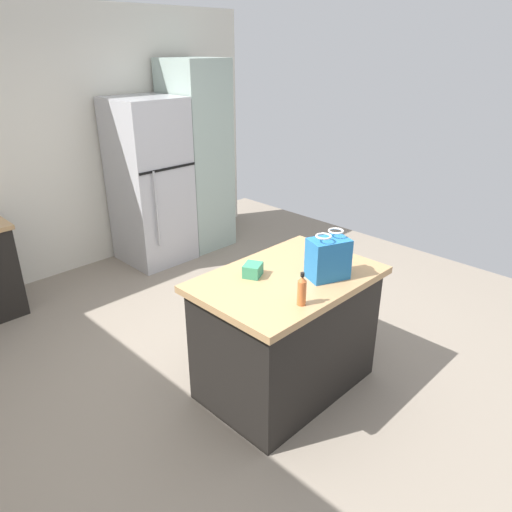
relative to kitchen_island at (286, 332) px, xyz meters
name	(u,v)px	position (x,y,z in m)	size (l,w,h in m)	color
ground	(233,371)	(-0.16, 0.39, -0.45)	(6.38, 6.38, 0.00)	gray
back_wall	(51,147)	(-0.19, 3.04, 0.90)	(4.96, 0.13, 2.69)	silver
kitchen_island	(286,332)	(0.00, 0.00, 0.00)	(1.24, 0.84, 0.89)	black
refrigerator	(150,183)	(0.65, 2.60, 0.45)	(0.71, 0.76, 1.81)	#B7B7BC
tall_cabinet	(197,157)	(1.32, 2.60, 0.63)	(0.59, 0.68, 2.17)	#9EB2A8
shopping_bag	(328,258)	(0.17, -0.20, 0.58)	(0.30, 0.25, 0.32)	#236BAD
small_box	(252,270)	(-0.17, 0.17, 0.49)	(0.13, 0.11, 0.09)	#388E66
bottle	(302,291)	(-0.23, -0.31, 0.54)	(0.05, 0.05, 0.21)	#C66633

